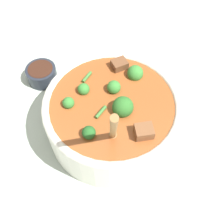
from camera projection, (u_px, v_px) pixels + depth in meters
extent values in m
plane|color=#ADBCAD|center=(112.00, 129.00, 0.67)|extent=(4.00, 4.00, 0.00)
cylinder|color=white|center=(112.00, 117.00, 0.62)|extent=(0.29, 0.29, 0.10)
torus|color=white|center=(112.00, 104.00, 0.58)|extent=(0.29, 0.29, 0.02)
cylinder|color=brown|center=(112.00, 111.00, 0.60)|extent=(0.27, 0.27, 0.06)
sphere|color=#387F33|center=(135.00, 73.00, 0.61)|extent=(0.04, 0.04, 0.04)
cylinder|color=#6B9956|center=(134.00, 81.00, 0.63)|extent=(0.01, 0.01, 0.02)
sphere|color=#2D6B28|center=(123.00, 107.00, 0.56)|extent=(0.04, 0.04, 0.04)
cylinder|color=#6B9956|center=(122.00, 115.00, 0.58)|extent=(0.02, 0.02, 0.02)
sphere|color=#235B23|center=(89.00, 133.00, 0.53)|extent=(0.03, 0.03, 0.03)
cylinder|color=#6B9956|center=(89.00, 138.00, 0.54)|extent=(0.01, 0.01, 0.01)
sphere|color=#387F33|center=(84.00, 89.00, 0.59)|extent=(0.03, 0.03, 0.03)
cylinder|color=#6B9956|center=(84.00, 94.00, 0.60)|extent=(0.01, 0.01, 0.01)
sphere|color=#387F33|center=(68.00, 103.00, 0.57)|extent=(0.02, 0.02, 0.02)
cylinder|color=#6B9956|center=(70.00, 108.00, 0.58)|extent=(0.01, 0.01, 0.01)
sphere|color=#387F33|center=(114.00, 87.00, 0.59)|extent=(0.03, 0.03, 0.03)
cylinder|color=#6B9956|center=(114.00, 93.00, 0.60)|extent=(0.01, 0.01, 0.01)
cube|color=brown|center=(119.00, 65.00, 0.63)|extent=(0.04, 0.04, 0.02)
cube|color=brown|center=(144.00, 132.00, 0.53)|extent=(0.03, 0.03, 0.03)
cylinder|color=#3D7533|center=(101.00, 112.00, 0.56)|extent=(0.03, 0.03, 0.01)
cylinder|color=#3D7533|center=(87.00, 77.00, 0.61)|extent=(0.03, 0.03, 0.01)
ellipsoid|color=olive|center=(113.00, 135.00, 0.54)|extent=(0.04, 0.03, 0.01)
cylinder|color=olive|center=(113.00, 129.00, 0.45)|extent=(0.08, 0.02, 0.18)
cylinder|color=#232833|center=(42.00, 74.00, 0.73)|extent=(0.08, 0.08, 0.04)
cylinder|color=#381E14|center=(41.00, 71.00, 0.72)|extent=(0.06, 0.06, 0.01)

